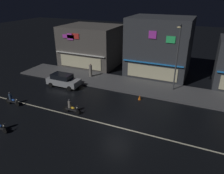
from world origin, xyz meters
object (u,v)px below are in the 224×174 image
at_px(pedestrian_on_sidewalk, 91,71).
at_px(parked_car_trailing, 63,80).
at_px(motorcycle_opposite_lane, 12,100).
at_px(traffic_cone, 140,97).
at_px(motorcycle_following, 71,107).
at_px(streetlamp_west, 177,54).

distance_m(pedestrian_on_sidewalk, parked_car_trailing, 4.56).
distance_m(motorcycle_opposite_lane, traffic_cone, 14.05).
bearing_deg(traffic_cone, motorcycle_following, -133.93).
xyz_separation_m(pedestrian_on_sidewalk, motorcycle_opposite_lane, (-3.77, -10.68, -0.39)).
xyz_separation_m(streetlamp_west, motorcycle_opposite_lane, (-15.32, -10.70, -4.11)).
bearing_deg(parked_car_trailing, streetlamp_west, -162.08).
bearing_deg(motorcycle_opposite_lane, motorcycle_following, -166.29).
bearing_deg(pedestrian_on_sidewalk, streetlamp_west, 118.55).
bearing_deg(motorcycle_following, traffic_cone, 53.16).
height_order(motorcycle_following, traffic_cone, motorcycle_following).
bearing_deg(parked_car_trailing, motorcycle_opposite_lane, 71.79).
relative_size(motorcycle_following, traffic_cone, 3.45).
distance_m(streetlamp_west, pedestrian_on_sidewalk, 12.14).
height_order(pedestrian_on_sidewalk, parked_car_trailing, pedestrian_on_sidewalk).
distance_m(parked_car_trailing, motorcycle_following, 7.06).
relative_size(parked_car_trailing, traffic_cone, 7.82).
height_order(streetlamp_west, parked_car_trailing, streetlamp_west).
distance_m(streetlamp_west, motorcycle_following, 13.44).
xyz_separation_m(parked_car_trailing, motorcycle_opposite_lane, (-2.12, -6.43, -0.24)).
bearing_deg(motorcycle_following, parked_car_trailing, 138.67).
bearing_deg(streetlamp_west, parked_car_trailing, -162.08).
relative_size(streetlamp_west, parked_car_trailing, 1.84).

